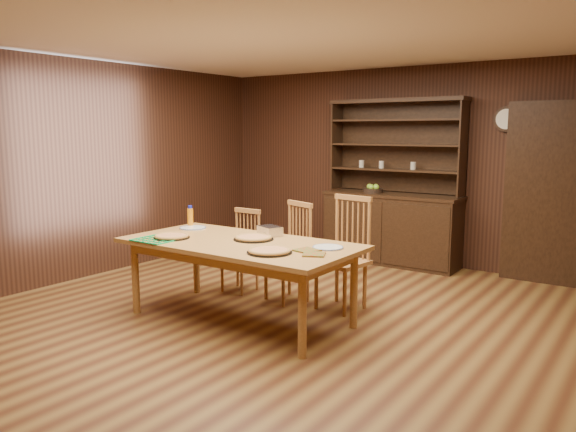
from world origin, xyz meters
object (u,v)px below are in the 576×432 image
Objects in this scene: chair_left at (243,248)px; chair_center at (292,248)px; china_hutch at (392,219)px; juice_bottle at (190,217)px; dining_table at (240,249)px; chair_right at (346,249)px.

chair_left is 0.88× the size of chair_center.
china_hutch is at bearing 69.39° from chair_left.
china_hutch is 2.85m from juice_bottle.
china_hutch reaches higher than chair_left.
dining_table is 1.04m from chair_left.
chair_center reaches higher than dining_table.
juice_bottle is (-1.58, -0.58, 0.26)m from chair_right.
chair_center is 1.14m from juice_bottle.
chair_center reaches higher than juice_bottle.
chair_right reaches higher than juice_bottle.
china_hutch is 9.60× the size of juice_bottle.
chair_right reaches higher than dining_table.
chair_center is (-0.16, -2.12, -0.05)m from china_hutch.
juice_bottle is at bearing 160.90° from dining_table.
chair_left is at bearing 55.12° from juice_bottle.
dining_table is at bearing -51.73° from chair_left.
china_hutch reaches higher than juice_bottle.
chair_center is 0.92× the size of chair_right.
dining_table is at bearing -19.10° from juice_bottle.
chair_right reaches higher than chair_center.
chair_left is at bearing -110.98° from china_hutch.
chair_left is 1.26m from chair_right.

